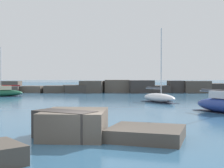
{
  "coord_description": "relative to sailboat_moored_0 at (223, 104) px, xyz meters",
  "views": [
    {
      "loc": [
        1.03,
        -14.27,
        3.13
      ],
      "look_at": [
        1.45,
        33.87,
        2.03
      ],
      "focal_mm": 50.0,
      "sensor_mm": 36.0,
      "label": 1
    }
  ],
  "objects": [
    {
      "name": "open_sea_beyond",
      "position": [
        -10.99,
        95.79,
        -0.71
      ],
      "size": [
        400.0,
        116.0,
        0.01
      ],
      "color": "#235175",
      "rests_on": "ground"
    },
    {
      "name": "sailboat_moored_3",
      "position": [
        -3.83,
        11.29,
        -0.13
      ],
      "size": [
        4.31,
        6.07,
        9.08
      ],
      "color": "white",
      "rests_on": "ground"
    },
    {
      "name": "foreground_rocks",
      "position": [
        -12.0,
        -11.9,
        -0.16
      ],
      "size": [
        15.0,
        9.32,
        1.43
      ],
      "color": "brown",
      "rests_on": "ground"
    },
    {
      "name": "sailboat_moored_0",
      "position": [
        0.0,
        0.0,
        0.0
      ],
      "size": [
        4.36,
        6.6,
        7.95
      ],
      "color": "navy",
      "rests_on": "ground"
    },
    {
      "name": "ground_plane",
      "position": [
        -10.99,
        -12.83,
        -0.72
      ],
      "size": [
        600.0,
        600.0,
        0.0
      ],
      "primitive_type": "plane",
      "color": "#336084"
    },
    {
      "name": "breakwater_jetty",
      "position": [
        -7.91,
        35.67,
        0.3
      ],
      "size": [
        56.3,
        6.82,
        2.53
      ],
      "color": "brown",
      "rests_on": "ground"
    },
    {
      "name": "sailboat_moored_4",
      "position": [
        -26.87,
        22.91,
        -0.08
      ],
      "size": [
        6.16,
        4.0,
        7.95
      ],
      "color": "#195138",
      "rests_on": "ground"
    }
  ]
}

